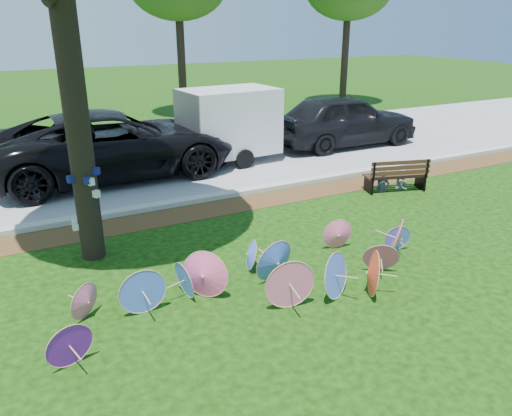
{
  "coord_description": "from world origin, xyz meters",
  "views": [
    {
      "loc": [
        -3.64,
        -5.95,
        4.3
      ],
      "look_at": [
        0.5,
        2.0,
        0.9
      ],
      "focal_mm": 35.0,
      "sensor_mm": 36.0,
      "label": 1
    }
  ],
  "objects_px": {
    "cargo_trailer": "(229,121)",
    "person_right": "(404,170)",
    "black_van": "(114,144)",
    "park_bench": "(395,174)",
    "parasol_pile": "(280,270)",
    "dark_pickup": "(344,120)",
    "person_left": "(384,171)"
  },
  "relations": [
    {
      "from": "dark_pickup",
      "to": "cargo_trailer",
      "type": "relative_size",
      "value": 1.9
    },
    {
      "from": "black_van",
      "to": "person_left",
      "type": "distance_m",
      "value": 7.54
    },
    {
      "from": "parasol_pile",
      "to": "cargo_trailer",
      "type": "height_order",
      "value": "cargo_trailer"
    },
    {
      "from": "black_van",
      "to": "person_left",
      "type": "height_order",
      "value": "black_van"
    },
    {
      "from": "park_bench",
      "to": "person_right",
      "type": "height_order",
      "value": "person_right"
    },
    {
      "from": "park_bench",
      "to": "parasol_pile",
      "type": "bearing_deg",
      "value": -133.64
    },
    {
      "from": "dark_pickup",
      "to": "person_left",
      "type": "height_order",
      "value": "dark_pickup"
    },
    {
      "from": "parasol_pile",
      "to": "black_van",
      "type": "height_order",
      "value": "black_van"
    },
    {
      "from": "parasol_pile",
      "to": "person_left",
      "type": "bearing_deg",
      "value": 32.65
    },
    {
      "from": "cargo_trailer",
      "to": "person_right",
      "type": "height_order",
      "value": "cargo_trailer"
    },
    {
      "from": "black_van",
      "to": "cargo_trailer",
      "type": "distance_m",
      "value": 3.62
    },
    {
      "from": "black_van",
      "to": "person_right",
      "type": "distance_m",
      "value": 8.1
    },
    {
      "from": "dark_pickup",
      "to": "person_right",
      "type": "bearing_deg",
      "value": 163.04
    },
    {
      "from": "black_van",
      "to": "cargo_trailer",
      "type": "height_order",
      "value": "cargo_trailer"
    },
    {
      "from": "cargo_trailer",
      "to": "person_right",
      "type": "relative_size",
      "value": 2.85
    },
    {
      "from": "black_van",
      "to": "dark_pickup",
      "type": "distance_m",
      "value": 8.17
    },
    {
      "from": "black_van",
      "to": "park_bench",
      "type": "xyz_separation_m",
      "value": [
        6.3,
        -4.65,
        -0.52
      ]
    },
    {
      "from": "parasol_pile",
      "to": "person_right",
      "type": "height_order",
      "value": "person_right"
    },
    {
      "from": "dark_pickup",
      "to": "park_bench",
      "type": "bearing_deg",
      "value": 159.47
    },
    {
      "from": "parasol_pile",
      "to": "black_van",
      "type": "relative_size",
      "value": 1.0
    },
    {
      "from": "dark_pickup",
      "to": "person_left",
      "type": "distance_m",
      "value": 5.2
    },
    {
      "from": "person_left",
      "to": "cargo_trailer",
      "type": "bearing_deg",
      "value": 123.86
    },
    {
      "from": "black_van",
      "to": "park_bench",
      "type": "relative_size",
      "value": 4.11
    },
    {
      "from": "person_right",
      "to": "dark_pickup",
      "type": "bearing_deg",
      "value": 47.43
    },
    {
      "from": "dark_pickup",
      "to": "person_right",
      "type": "height_order",
      "value": "dark_pickup"
    },
    {
      "from": "dark_pickup",
      "to": "person_right",
      "type": "xyz_separation_m",
      "value": [
        -1.51,
        -4.69,
        -0.42
      ]
    },
    {
      "from": "black_van",
      "to": "dark_pickup",
      "type": "xyz_separation_m",
      "value": [
        8.17,
        0.09,
        -0.03
      ]
    },
    {
      "from": "person_left",
      "to": "person_right",
      "type": "distance_m",
      "value": 0.7
    },
    {
      "from": "person_left",
      "to": "person_right",
      "type": "relative_size",
      "value": 1.12
    },
    {
      "from": "person_right",
      "to": "cargo_trailer",
      "type": "bearing_deg",
      "value": 99.04
    },
    {
      "from": "dark_pickup",
      "to": "park_bench",
      "type": "xyz_separation_m",
      "value": [
        -1.86,
        -4.74,
        -0.49
      ]
    },
    {
      "from": "dark_pickup",
      "to": "park_bench",
      "type": "relative_size",
      "value": 3.25
    }
  ]
}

